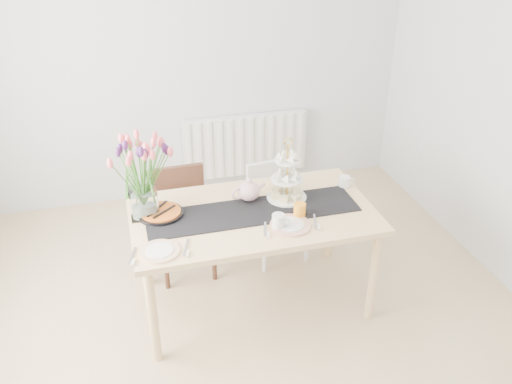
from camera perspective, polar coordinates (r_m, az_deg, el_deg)
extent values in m
plane|color=tan|center=(3.63, -0.19, -16.58)|extent=(4.50, 4.50, 0.00)
plane|color=silver|center=(4.92, -7.21, 13.62)|extent=(4.00, 0.00, 4.00)
cube|color=white|center=(5.24, -1.12, 4.95)|extent=(1.20, 0.08, 0.60)
cube|color=tan|center=(3.58, -0.33, -2.38)|extent=(1.60, 0.90, 0.04)
cylinder|color=tan|center=(3.41, -10.82, -12.67)|extent=(0.06, 0.06, 0.71)
cylinder|color=tan|center=(3.73, 12.27, -8.66)|extent=(0.06, 0.06, 0.71)
cylinder|color=tan|center=(4.02, -11.90, -5.57)|extent=(0.06, 0.06, 0.71)
cylinder|color=tan|center=(4.29, 7.85, -2.72)|extent=(0.06, 0.06, 0.71)
cube|color=#361D13|center=(4.09, -7.60, -3.47)|extent=(0.42, 0.42, 0.04)
cube|color=#361D13|center=(4.14, -8.24, 0.29)|extent=(0.40, 0.05, 0.38)
cylinder|color=#361D13|center=(4.05, -9.45, -7.74)|extent=(0.04, 0.04, 0.39)
cylinder|color=#361D13|center=(4.09, -4.45, -6.93)|extent=(0.04, 0.04, 0.39)
cylinder|color=#361D13|center=(4.34, -10.18, -4.99)|extent=(0.04, 0.04, 0.39)
cylinder|color=#361D13|center=(4.39, -5.53, -4.26)|extent=(0.04, 0.04, 0.39)
cube|color=white|center=(4.26, 2.26, -2.27)|extent=(0.42, 0.42, 0.04)
cube|color=white|center=(4.29, 1.40, 1.09)|extent=(0.38, 0.08, 0.36)
cylinder|color=white|center=(4.17, 0.93, -6.32)|extent=(0.04, 0.04, 0.36)
cylinder|color=white|center=(4.30, 5.38, -5.25)|extent=(0.04, 0.04, 0.36)
cylinder|color=white|center=(4.44, -0.86, -3.81)|extent=(0.04, 0.04, 0.36)
cylinder|color=white|center=(4.57, 3.36, -2.89)|extent=(0.04, 0.04, 0.36)
cube|color=black|center=(3.57, -0.33, -2.05)|extent=(1.40, 0.35, 0.01)
cube|color=silver|center=(3.57, -11.75, -1.12)|extent=(0.18, 0.18, 0.18)
cylinder|color=gold|center=(3.63, 3.31, 2.04)|extent=(0.01, 0.01, 0.40)
cylinder|color=white|center=(3.72, 3.23, -0.52)|extent=(0.27, 0.27, 0.01)
cylinder|color=white|center=(3.65, 3.29, 1.40)|extent=(0.22, 0.22, 0.01)
cylinder|color=white|center=(3.59, 3.35, 3.33)|extent=(0.17, 0.17, 0.01)
cylinder|color=white|center=(3.90, 9.30, 1.08)|extent=(0.10, 0.10, 0.08)
cylinder|color=black|center=(3.58, -9.96, -2.29)|extent=(0.29, 0.29, 0.02)
cylinder|color=orange|center=(3.57, -9.98, -2.05)|extent=(0.26, 0.26, 0.01)
cylinder|color=silver|center=(3.38, 2.37, -3.14)|extent=(0.11, 0.11, 0.10)
cylinder|color=orange|center=(3.51, 4.62, -1.91)|extent=(0.11, 0.11, 0.09)
cylinder|color=white|center=(3.23, -10.13, -6.17)|extent=(0.30, 0.30, 0.01)
cylinder|color=silver|center=(3.42, 3.63, -3.51)|extent=(0.33, 0.33, 0.01)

